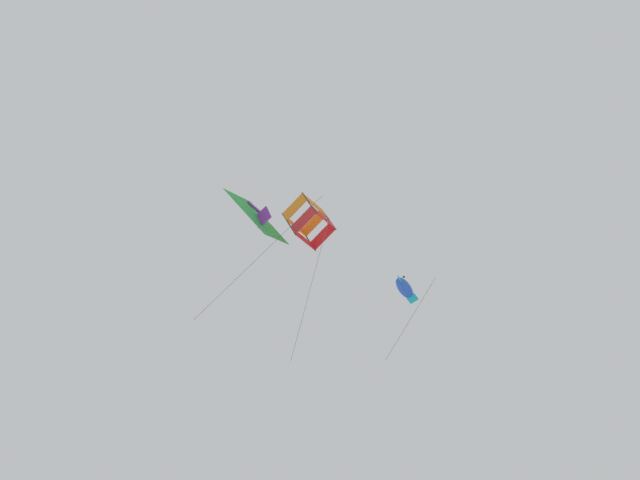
# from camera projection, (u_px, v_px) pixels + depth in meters

# --- Properties ---
(kite_fish_low_drifter) EXTENTS (2.23, 1.78, 4.70)m
(kite_fish_low_drifter) POSITION_uv_depth(u_px,v_px,m) (404.00, 288.00, 33.90)
(kite_fish_low_drifter) COLOR blue
(kite_delta_near_right) EXTENTS (4.28, 4.48, 9.05)m
(kite_delta_near_right) POSITION_uv_depth(u_px,v_px,m) (259.00, 217.00, 38.51)
(kite_delta_near_right) COLOR green
(kite_box_upper_right) EXTENTS (2.80, 2.24, 9.93)m
(kite_box_upper_right) POSITION_uv_depth(u_px,v_px,m) (309.00, 222.00, 40.47)
(kite_box_upper_right) COLOR orange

